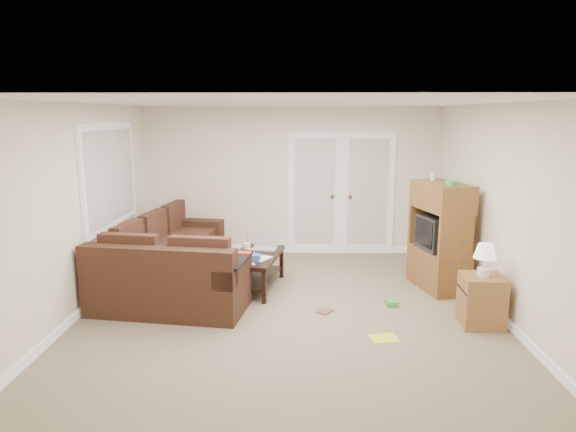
{
  "coord_description": "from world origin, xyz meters",
  "views": [
    {
      "loc": [
        0.1,
        -5.95,
        2.37
      ],
      "look_at": [
        -0.02,
        0.45,
        1.1
      ],
      "focal_mm": 32.0,
      "sensor_mm": 36.0,
      "label": 1
    }
  ],
  "objects_px": {
    "coffee_table": "(256,270)",
    "tv_armoire": "(440,236)",
    "sectional_sofa": "(170,266)",
    "side_cabinet": "(482,296)"
  },
  "relations": [
    {
      "from": "coffee_table",
      "to": "tv_armoire",
      "type": "relative_size",
      "value": 0.8
    },
    {
      "from": "sectional_sofa",
      "to": "coffee_table",
      "type": "distance_m",
      "value": 1.18
    },
    {
      "from": "coffee_table",
      "to": "tv_armoire",
      "type": "height_order",
      "value": "tv_armoire"
    },
    {
      "from": "sectional_sofa",
      "to": "side_cabinet",
      "type": "height_order",
      "value": "side_cabinet"
    },
    {
      "from": "sectional_sofa",
      "to": "coffee_table",
      "type": "height_order",
      "value": "sectional_sofa"
    },
    {
      "from": "tv_armoire",
      "to": "side_cabinet",
      "type": "distance_m",
      "value": 1.36
    },
    {
      "from": "sectional_sofa",
      "to": "coffee_table",
      "type": "xyz_separation_m",
      "value": [
        1.17,
        0.12,
        -0.08
      ]
    },
    {
      "from": "coffee_table",
      "to": "tv_armoire",
      "type": "distance_m",
      "value": 2.56
    },
    {
      "from": "tv_armoire",
      "to": "side_cabinet",
      "type": "height_order",
      "value": "tv_armoire"
    },
    {
      "from": "sectional_sofa",
      "to": "coffee_table",
      "type": "bearing_deg",
      "value": 14.11
    }
  ]
}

